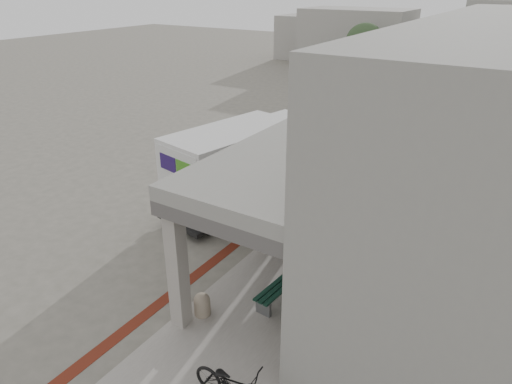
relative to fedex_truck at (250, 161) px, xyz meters
The scene contains 12 objects.
ground 3.87m from the fedex_truck, 84.01° to the right, with size 120.00×120.00×0.00m, color #615D53.
bike_lane_stripe 2.61m from the fedex_truck, 47.11° to the right, with size 0.35×40.00×0.01m, color #5E1F12.
sidewalk 5.80m from the fedex_truck, 38.48° to the right, with size 4.40×28.00×0.12m, color gray.
transit_building 7.47m from the fedex_truck, ahead, with size 7.60×17.00×7.00m.
distant_backdrop 32.53m from the fedex_truck, 94.38° to the left, with size 28.00×10.00×6.50m.
tree_left 25.01m from the fedex_truck, 100.70° to the left, with size 3.20×3.20×4.80m.
tree_mid 26.68m from the fedex_truck, 84.91° to the left, with size 3.20×3.20×4.80m.
fedex_truck is the anchor object (origin of this frame).
bench 6.39m from the fedex_truck, 49.14° to the right, with size 0.62×2.09×0.48m.
bollard_near 7.09m from the fedex_truck, 67.25° to the right, with size 0.42×0.42×0.63m.
bollard_far 5.79m from the fedex_truck, 38.85° to the right, with size 0.35×0.35×0.53m.
utility_cabinet 6.07m from the fedex_truck, 26.04° to the right, with size 0.41×0.54×0.91m, color slate.
Camera 1 is at (8.50, -10.12, 7.96)m, focal length 32.00 mm.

